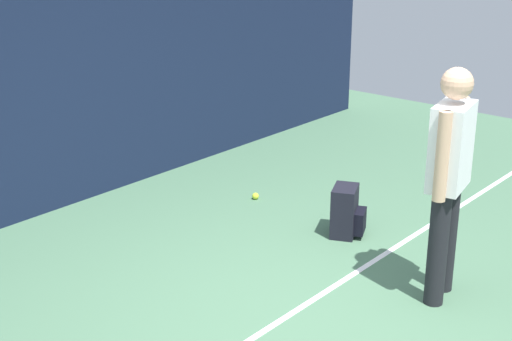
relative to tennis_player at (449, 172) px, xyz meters
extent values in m
plane|color=#4C7556|center=(-0.92, 0.57, -0.97)|extent=(12.00, 12.00, 0.00)
cube|color=#141E38|center=(-0.92, 3.57, 0.36)|extent=(10.00, 0.10, 2.66)
cube|color=white|center=(-0.92, 0.66, -0.96)|extent=(9.00, 0.05, 0.00)
cylinder|color=black|center=(-0.12, -0.02, -0.54)|extent=(0.14, 0.14, 0.85)
cylinder|color=black|center=(0.12, 0.02, -0.54)|extent=(0.14, 0.14, 0.85)
cube|color=white|center=(0.00, 0.00, 0.18)|extent=(0.44, 0.30, 0.60)
sphere|color=#D8A884|center=(0.00, 0.00, 0.62)|extent=(0.22, 0.22, 0.22)
cylinder|color=#D8A884|center=(-0.22, -0.04, 0.17)|extent=(0.09, 0.09, 0.62)
cylinder|color=#D8A884|center=(0.22, 0.04, 0.17)|extent=(0.09, 0.09, 0.62)
cube|color=black|center=(0.45, 1.14, -0.75)|extent=(0.36, 0.31, 0.44)
cube|color=black|center=(0.51, 1.01, -0.83)|extent=(0.23, 0.16, 0.20)
sphere|color=#CCE033|center=(0.58, 2.26, -0.93)|extent=(0.07, 0.07, 0.07)
camera|label=1|loc=(-4.53, -2.12, 1.72)|focal=51.91mm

